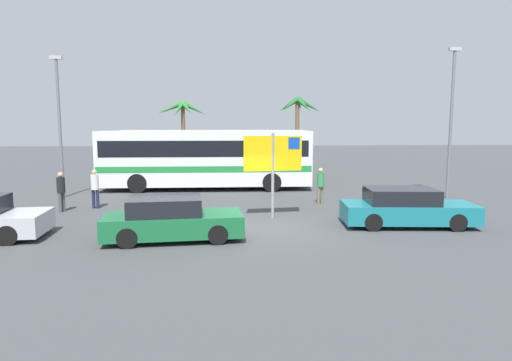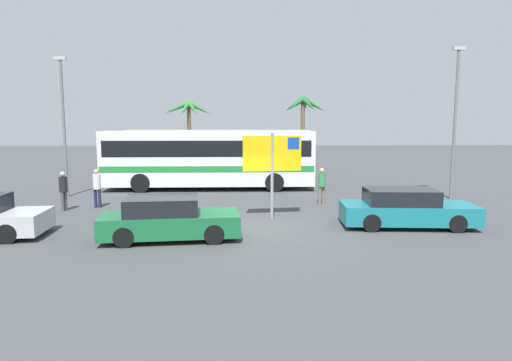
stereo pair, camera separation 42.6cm
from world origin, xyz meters
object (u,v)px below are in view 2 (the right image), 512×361
at_px(ferry_sign, 273,157).
at_px(pedestrian_by_bus, 63,188).
at_px(bus_front_coach, 209,157).
at_px(car_green, 168,219).
at_px(pedestrian_crossing_lot, 97,185).
at_px(car_teal, 406,209).
at_px(bus_rear_coach, 218,152).
at_px(pedestrian_near_sign, 322,183).

xyz_separation_m(ferry_sign, pedestrian_by_bus, (-8.45, 1.74, -1.38)).
xyz_separation_m(bus_front_coach, car_green, (-0.50, -10.64, -1.15)).
bearing_deg(pedestrian_crossing_lot, car_teal, -101.52).
bearing_deg(bus_rear_coach, pedestrian_near_sign, -59.87).
relative_size(bus_front_coach, pedestrian_near_sign, 6.99).
xyz_separation_m(car_green, pedestrian_by_bus, (-5.01, 4.69, 0.31)).
distance_m(pedestrian_crossing_lot, pedestrian_by_bus, 1.33).
relative_size(pedestrian_crossing_lot, pedestrian_near_sign, 1.02).
bearing_deg(bus_rear_coach, pedestrian_by_bus, -120.75).
height_order(bus_front_coach, ferry_sign, ferry_sign).
bearing_deg(pedestrian_near_sign, ferry_sign, -58.54).
bearing_deg(pedestrian_crossing_lot, bus_front_coach, -32.52).
bearing_deg(car_teal, car_green, -165.52).
distance_m(bus_rear_coach, pedestrian_crossing_lot, 10.27).
xyz_separation_m(bus_front_coach, bus_rear_coach, (0.31, 3.83, 0.00)).
bearing_deg(car_green, ferry_sign, 34.97).
relative_size(car_green, pedestrian_crossing_lot, 2.61).
height_order(car_teal, pedestrian_crossing_lot, pedestrian_crossing_lot).
relative_size(pedestrian_near_sign, pedestrian_by_bus, 1.00).
relative_size(ferry_sign, pedestrian_near_sign, 1.99).
relative_size(bus_rear_coach, car_green, 2.61).
relative_size(car_green, pedestrian_near_sign, 2.68).
bearing_deg(pedestrian_crossing_lot, bus_rear_coach, -20.06).
relative_size(ferry_sign, pedestrian_crossing_lot, 1.94).
bearing_deg(car_green, car_teal, 4.33).
height_order(car_green, pedestrian_crossing_lot, pedestrian_crossing_lot).
relative_size(car_teal, pedestrian_near_sign, 2.85).
xyz_separation_m(pedestrian_crossing_lot, pedestrian_by_bus, (-1.14, -0.68, -0.02)).
height_order(bus_front_coach, car_green, bus_front_coach).
bearing_deg(pedestrian_near_sign, pedestrian_by_bus, -103.20).
distance_m(ferry_sign, pedestrian_near_sign, 4.00).
height_order(pedestrian_crossing_lot, pedestrian_near_sign, pedestrian_crossing_lot).
distance_m(bus_front_coach, bus_rear_coach, 3.85).
bearing_deg(ferry_sign, pedestrian_crossing_lot, 154.35).
bearing_deg(pedestrian_by_bus, car_green, 156.27).
height_order(pedestrian_crossing_lot, pedestrian_by_bus, pedestrian_crossing_lot).
relative_size(car_teal, pedestrian_crossing_lot, 2.78).
distance_m(bus_front_coach, car_green, 10.71).
bearing_deg(ferry_sign, bus_front_coach, 103.57).
bearing_deg(pedestrian_by_bus, bus_rear_coach, -101.40).
bearing_deg(car_green, pedestrian_near_sign, 39.61).
bearing_deg(ferry_sign, pedestrian_by_bus, 161.04).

